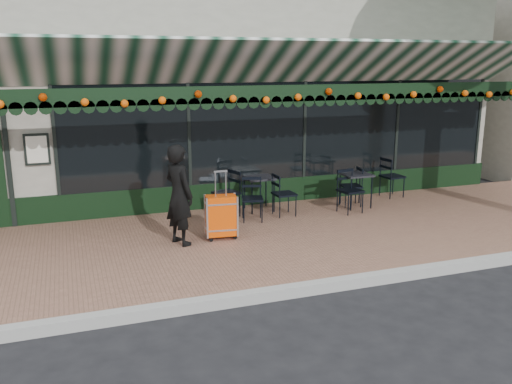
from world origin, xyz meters
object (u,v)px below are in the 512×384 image
object	(u,v)px
chair_a_right	(392,177)
chair_b_right	(284,194)
suitcase	(221,216)
chair_a_front	(350,191)
cafe_table_b	(259,180)
chair_a_left	(351,187)
chair_b_left	(226,193)
woman	(179,195)
chair_b_front	(252,199)
cafe_table_a	(356,177)

from	to	relation	value
chair_a_right	chair_b_right	distance (m)	2.79
suitcase	chair_a_front	bearing A→B (deg)	21.30
cafe_table_b	chair_a_left	distance (m)	1.89
cafe_table_b	chair_a_front	xyz separation A→B (m)	(1.59, -0.74, -0.18)
cafe_table_b	chair_a_left	size ratio (longest dim) A/B	0.85
chair_b_left	woman	bearing A→B (deg)	-60.31
chair_a_front	cafe_table_b	bearing A→B (deg)	146.04
cafe_table_b	chair_a_front	world-z (taller)	chair_a_front
chair_a_left	chair_b_front	xyz separation A→B (m)	(-2.22, -0.34, 0.01)
chair_a_front	chair_b_left	size ratio (longest dim) A/B	0.97
cafe_table_a	chair_a_right	world-z (taller)	chair_a_right
woman	cafe_table_a	xyz separation A→B (m)	(3.76, 1.06, -0.19)
chair_b_left	chair_b_front	size ratio (longest dim) A/B	1.08
woman	chair_a_front	bearing A→B (deg)	-102.60
chair_a_front	chair_b_right	xyz separation A→B (m)	(-1.27, 0.24, -0.01)
suitcase	chair_b_front	size ratio (longest dim) A/B	1.41
chair_a_right	chair_b_front	bearing A→B (deg)	96.07
chair_a_right	woman	bearing A→B (deg)	101.72
woman	suitcase	xyz separation A→B (m)	(0.68, 0.02, -0.42)
woman	chair_a_left	xyz separation A→B (m)	(3.72, 1.17, -0.41)
chair_b_right	cafe_table_a	bearing A→B (deg)	-88.73
chair_b_left	chair_a_left	bearing A→B (deg)	68.79
chair_a_left	chair_a_front	world-z (taller)	chair_a_front
woman	cafe_table_a	size ratio (longest dim) A/B	2.37
suitcase	chair_a_front	xyz separation A→B (m)	(2.77, 0.71, 0.04)
chair_a_right	chair_b_right	world-z (taller)	chair_a_right
cafe_table_a	chair_a_left	bearing A→B (deg)	112.04
cafe_table_b	chair_a_left	world-z (taller)	chair_a_left
suitcase	chair_a_front	world-z (taller)	suitcase
chair_a_right	chair_b_left	distance (m)	3.78
chair_a_left	chair_b_left	xyz separation A→B (m)	(-2.57, 0.12, 0.04)
chair_a_right	chair_b_right	bearing A→B (deg)	96.24
woman	cafe_table_b	distance (m)	2.38
woman	cafe_table_b	size ratio (longest dim) A/B	2.41
cafe_table_a	woman	bearing A→B (deg)	-164.21
woman	chair_a_front	world-z (taller)	woman
chair_a_left	chair_b_left	bearing A→B (deg)	-82.40
cafe_table_b	chair_b_front	distance (m)	0.75
chair_a_front	chair_b_front	world-z (taller)	chair_a_front
cafe_table_a	chair_a_front	size ratio (longest dim) A/B	0.81
woman	chair_a_right	bearing A→B (deg)	-97.09
woman	chair_b_front	bearing A→B (deg)	-85.54
cafe_table_a	chair_b_left	distance (m)	2.63
suitcase	cafe_table_b	size ratio (longest dim) A/B	1.70
chair_a_left	chair_a_right	bearing A→B (deg)	117.32
chair_b_left	chair_b_right	size ratio (longest dim) A/B	1.07
chair_a_left	chair_a_front	bearing A→B (deg)	-20.67
suitcase	chair_a_left	distance (m)	3.24
chair_a_left	chair_b_front	distance (m)	2.24
woman	chair_b_left	bearing A→B (deg)	-66.16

